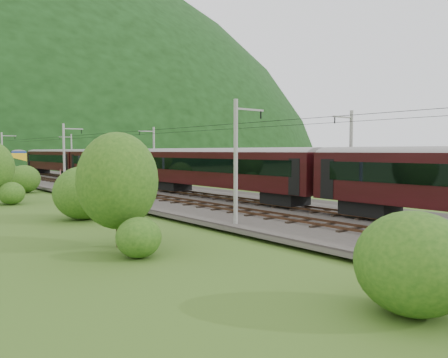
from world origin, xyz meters
TOP-DOWN VIEW (x-y plane):
  - ground at (0.00, 0.00)m, footprint 600.00×600.00m
  - railbed at (0.00, 10.00)m, footprint 14.00×220.00m
  - track_left at (-2.40, 10.00)m, footprint 2.40×220.00m
  - track_right at (2.40, 10.00)m, footprint 2.40×220.00m
  - catenary_left at (-6.12, 32.00)m, footprint 2.54×192.28m
  - catenary_right at (6.12, 32.00)m, footprint 2.54×192.28m
  - overhead_wires at (0.00, 10.00)m, footprint 4.83×198.00m
  - train at (2.40, 11.78)m, footprint 3.31×182.86m
  - hazard_post_near at (0.02, 49.07)m, footprint 0.16×0.16m
  - hazard_post_far at (-0.03, 52.00)m, footprint 0.17×0.17m
  - signal at (-4.56, 52.16)m, footprint 0.24×0.24m
  - vegetation_left at (-13.64, 17.25)m, footprint 11.51×145.93m
  - vegetation_right at (11.47, 21.69)m, footprint 5.95×93.72m

SIDE VIEW (x-z plane):
  - ground at x=0.00m, z-range 0.00..0.00m
  - railbed at x=0.00m, z-range 0.00..0.30m
  - track_left at x=-2.40m, z-range 0.24..0.51m
  - track_right at x=2.40m, z-range 0.24..0.51m
  - hazard_post_near at x=0.02m, z-range 0.30..1.84m
  - hazard_post_far at x=-0.03m, z-range 0.30..1.93m
  - vegetation_right at x=11.47m, z-range -0.19..2.53m
  - signal at x=-4.56m, z-range 0.49..2.71m
  - vegetation_left at x=-13.64m, z-range -0.59..5.52m
  - train at x=2.40m, z-range 0.98..6.76m
  - catenary_left at x=-6.12m, z-range 0.50..8.50m
  - catenary_right at x=6.12m, z-range 0.50..8.50m
  - overhead_wires at x=0.00m, z-range 7.08..7.12m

